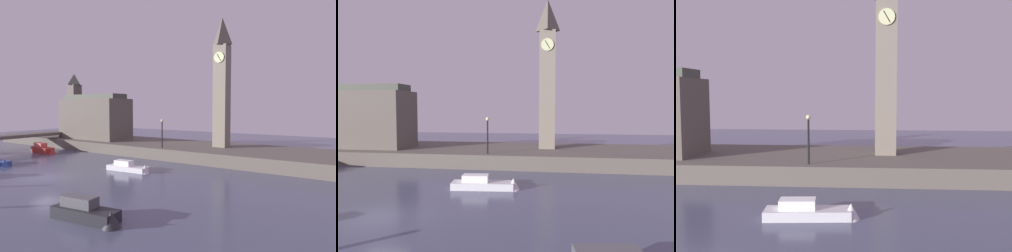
{
  "view_description": "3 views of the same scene",
  "coord_description": "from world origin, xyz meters",
  "views": [
    {
      "loc": [
        26.39,
        -17.56,
        6.78
      ],
      "look_at": [
        4.71,
        14.1,
        4.48
      ],
      "focal_mm": 32.88,
      "sensor_mm": 36.0,
      "label": 1
    },
    {
      "loc": [
        9.56,
        -16.09,
        6.19
      ],
      "look_at": [
        4.71,
        16.8,
        4.29
      ],
      "focal_mm": 33.26,
      "sensor_mm": 36.0,
      "label": 2
    },
    {
      "loc": [
        7.83,
        -13.15,
        6.75
      ],
      "look_at": [
        5.74,
        14.92,
        4.45
      ],
      "focal_mm": 40.59,
      "sensor_mm": 36.0,
      "label": 3
    }
  ],
  "objects": [
    {
      "name": "streetlamp",
      "position": [
        3.02,
        15.19,
        3.86
      ],
      "size": [
        0.36,
        0.36,
        3.77
      ],
      "color": "black",
      "rests_on": "far_embankment"
    },
    {
      "name": "far_embankment",
      "position": [
        0.0,
        20.0,
        0.75
      ],
      "size": [
        70.0,
        12.0,
        1.5
      ],
      "primitive_type": "cube",
      "color": "#5B544C",
      "rests_on": "ground"
    },
    {
      "name": "boat_ferry_white",
      "position": [
        4.97,
        6.98,
        0.36
      ],
      "size": [
        5.51,
        1.88,
        1.37
      ],
      "color": "silver",
      "rests_on": "ground"
    },
    {
      "name": "clock_tower",
      "position": [
        9.01,
        20.55,
        10.37
      ],
      "size": [
        2.0,
        2.06,
        17.15
      ],
      "color": "slate",
      "rests_on": "far_embankment"
    }
  ]
}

